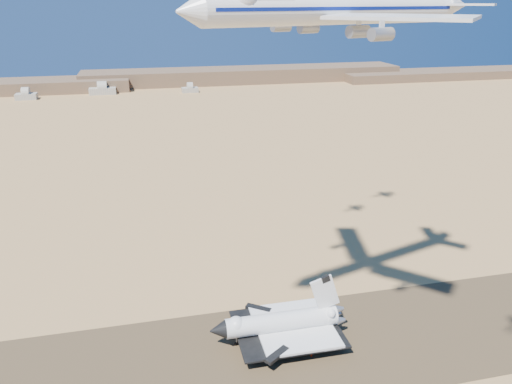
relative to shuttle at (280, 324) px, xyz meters
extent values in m
plane|color=#AF854E|center=(-18.65, -5.95, -5.81)|extent=(1200.00, 1200.00, 0.00)
cube|color=#4B3925|center=(-18.65, -5.95, -5.78)|extent=(600.00, 50.00, 0.06)
cube|color=brown|center=(101.35, 534.05, 3.19)|extent=(420.00, 60.00, 18.00)
cube|color=brown|center=(381.35, 504.05, -0.31)|extent=(300.00, 60.00, 11.00)
cube|color=#A3A090|center=(-158.65, 464.05, -2.56)|extent=(22.00, 14.00, 6.50)
cube|color=#A3A090|center=(-78.65, 479.05, -2.06)|extent=(30.00, 15.00, 7.50)
cube|color=#A3A090|center=(21.35, 469.05, -3.06)|extent=(19.00, 12.50, 5.50)
cylinder|color=silver|center=(0.10, 0.00, 0.82)|extent=(35.40, 6.41, 6.19)
cone|color=black|center=(-20.02, 0.12, 0.82)|extent=(5.01, 5.91, 5.88)
sphere|color=silver|center=(-14.27, 0.09, 1.70)|extent=(5.75, 5.75, 5.75)
cube|color=silver|center=(4.52, -0.03, -1.72)|extent=(24.48, 26.67, 0.99)
cube|color=black|center=(2.31, -0.01, -2.22)|extent=(33.32, 26.73, 0.55)
cube|color=silver|center=(14.46, -0.09, 9.44)|extent=(10.25, 0.84, 12.73)
cylinder|color=gray|center=(-14.27, 0.09, -4.04)|extent=(0.40, 0.40, 3.54)
cylinder|color=black|center=(-14.27, 0.09, -5.20)|extent=(1.22, 0.50, 1.22)
cylinder|color=gray|center=(6.69, -5.57, -4.04)|extent=(0.40, 0.40, 3.54)
cylinder|color=black|center=(6.69, -5.57, -5.20)|extent=(1.22, 0.50, 1.22)
cylinder|color=gray|center=(6.76, 5.48, -4.04)|extent=(0.40, 0.40, 3.54)
cylinder|color=black|center=(6.76, 5.48, -5.20)|extent=(1.22, 0.50, 1.22)
cylinder|color=white|center=(11.39, -6.62, 93.88)|extent=(72.50, 28.03, 6.93)
cone|color=white|center=(-26.45, -18.10, 93.88)|extent=(7.20, 8.21, 6.93)
cube|color=white|center=(18.49, -22.57, 92.58)|extent=(29.84, 29.90, 0.76)
cube|color=white|center=(8.42, 10.59, 92.58)|extent=(15.83, 33.77, 0.76)
cube|color=white|center=(50.75, -2.03, 94.96)|extent=(12.77, 12.49, 0.54)
cube|color=white|center=(46.66, 11.45, 94.96)|extent=(8.51, 12.96, 0.54)
cylinder|color=gray|center=(12.14, -16.58, 89.33)|extent=(6.00, 4.27, 2.82)
cylinder|color=gray|center=(12.90, -26.54, 89.33)|extent=(6.00, 4.27, 2.82)
cylinder|color=gray|center=(6.48, 2.08, 89.33)|extent=(6.00, 4.27, 2.82)
cylinder|color=gray|center=(1.58, 10.78, 89.33)|extent=(6.00, 4.27, 2.82)
imported|color=red|center=(5.42, -5.66, -4.82)|extent=(0.56, 0.75, 1.86)
imported|color=red|center=(3.48, -6.69, -4.91)|extent=(0.85, 0.94, 1.68)
imported|color=red|center=(6.94, -10.64, -4.96)|extent=(0.99, 1.00, 1.59)
cylinder|color=white|center=(48.28, 61.32, 95.04)|extent=(12.43, 3.97, 1.45)
cone|color=black|center=(41.00, 59.78, 95.04)|extent=(2.90, 1.87, 1.34)
sphere|color=black|center=(45.25, 60.68, 95.56)|extent=(1.45, 1.45, 1.45)
cube|color=white|center=(49.29, 61.53, 94.84)|extent=(5.24, 8.83, 0.26)
cube|color=white|center=(53.33, 62.38, 95.04)|extent=(3.29, 5.52, 0.21)
camera|label=1|loc=(-37.75, -127.44, 96.00)|focal=35.00mm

